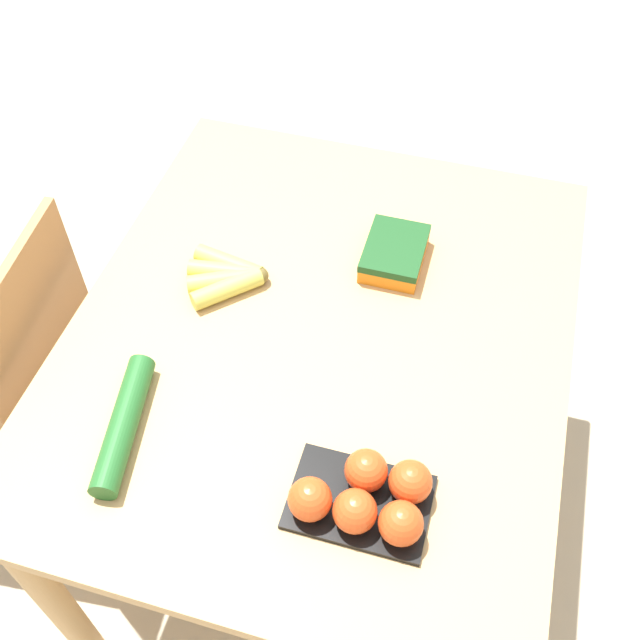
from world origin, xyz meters
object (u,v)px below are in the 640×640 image
(carrot_bag, at_px, (395,252))
(cucumber_near, at_px, (124,424))
(tomato_pack, at_px, (367,498))
(chair, at_px, (13,385))
(banana_bunch, at_px, (228,276))

(carrot_bag, xyz_separation_m, cucumber_near, (-0.53, 0.36, -0.00))
(tomato_pack, distance_m, cucumber_near, 0.44)
(chair, xyz_separation_m, cucumber_near, (-0.17, -0.42, 0.29))
(chair, relative_size, banana_bunch, 5.33)
(chair, relative_size, cucumber_near, 3.29)
(cucumber_near, bearing_deg, banana_bunch, -7.47)
(chair, height_order, tomato_pack, chair)
(carrot_bag, bearing_deg, banana_bunch, 115.68)
(carrot_bag, bearing_deg, tomato_pack, -172.27)
(chair, relative_size, carrot_bag, 5.52)
(cucumber_near, bearing_deg, chair, 67.86)
(tomato_pack, height_order, carrot_bag, tomato_pack)
(chair, bearing_deg, tomato_pack, 71.97)
(carrot_bag, bearing_deg, chair, 114.54)
(banana_bunch, bearing_deg, cucumber_near, 172.53)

